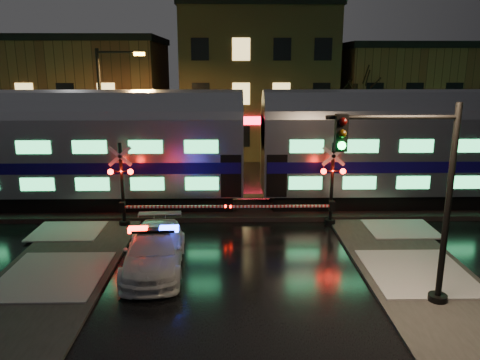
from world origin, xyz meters
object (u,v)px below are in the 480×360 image
object	(u,v)px
police_car	(155,250)
streetlight	(106,111)
crossing_signal_right	(324,193)
crossing_signal_left	(130,193)
traffic_light	(416,203)

from	to	relation	value
police_car	streetlight	size ratio (longest dim) A/B	0.64
crossing_signal_right	crossing_signal_left	bearing A→B (deg)	179.99
traffic_light	streetlight	world-z (taller)	streetlight
traffic_light	streetlight	size ratio (longest dim) A/B	0.77
crossing_signal_right	police_car	bearing A→B (deg)	-147.22
crossing_signal_right	crossing_signal_left	xyz separation A→B (m)	(-8.90, 0.00, 0.01)
police_car	crossing_signal_right	world-z (taller)	crossing_signal_right
crossing_signal_right	streetlight	bearing A→B (deg)	149.78
police_car	crossing_signal_left	world-z (taller)	crossing_signal_left
crossing_signal_right	crossing_signal_left	size ratio (longest dim) A/B	0.99
streetlight	crossing_signal_left	bearing A→B (deg)	-68.74
crossing_signal_right	streetlight	size ratio (longest dim) A/B	0.68
crossing_signal_left	traffic_light	xyz separation A→B (m)	(10.14, -7.37, 1.73)
crossing_signal_right	traffic_light	world-z (taller)	traffic_light
traffic_light	crossing_signal_left	bearing A→B (deg)	156.65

